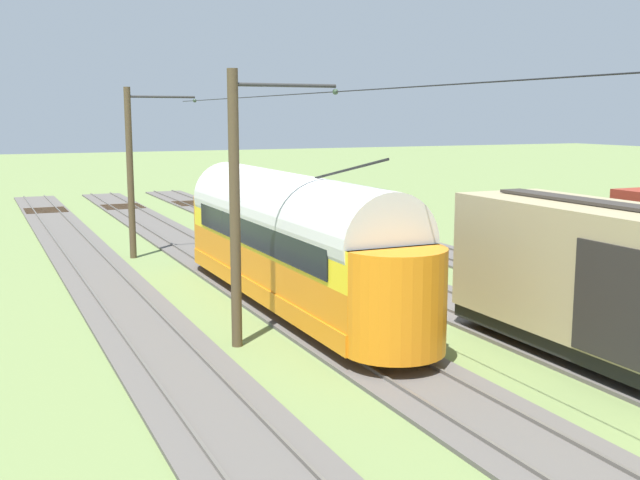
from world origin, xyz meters
name	(u,v)px	position (x,y,z in m)	size (l,w,h in m)	color
ground_plane	(379,310)	(0.00, 0.00, 0.00)	(220.00, 220.00, 0.00)	olive
track_streetcar_siding	(553,285)	(-7.28, -0.31, 0.05)	(2.80, 80.00, 0.18)	#56514C
track_adjacent_siding	(439,299)	(-2.43, -0.31, 0.05)	(2.80, 80.00, 0.18)	#56514C
track_third_siding	(305,314)	(2.43, -0.31, 0.05)	(2.80, 80.00, 0.18)	#56514C
track_outer_siding	(147,333)	(7.28, -0.31, 0.05)	(2.80, 80.00, 0.18)	#56514C
vintage_streetcar	(290,238)	(2.43, -1.51, 2.25)	(2.65, 15.68, 4.92)	orange
catenary_pole_foreground	(132,170)	(5.23, -12.31, 3.81)	(3.11, 0.28, 7.27)	#4C3D28
catenary_pole_mid_near	(238,204)	(5.23, 1.77, 3.81)	(3.11, 0.28, 7.27)	#4C3D28
overhead_wire_run	(321,92)	(2.50, 1.00, 6.73)	(2.91, 32.17, 0.18)	black
track_end_bumper	(292,235)	(-2.43, -13.07, 0.40)	(1.80, 0.60, 0.80)	#B2A519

